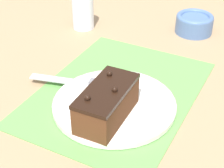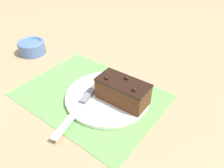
{
  "view_description": "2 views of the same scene",
  "coord_description": "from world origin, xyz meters",
  "px_view_note": "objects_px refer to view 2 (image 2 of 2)",
  "views": [
    {
      "loc": [
        -0.64,
        -0.32,
        0.51
      ],
      "look_at": [
        -0.06,
        -0.02,
        0.07
      ],
      "focal_mm": 60.0,
      "sensor_mm": 36.0,
      "label": 1
    },
    {
      "loc": [
        -0.39,
        0.4,
        0.47
      ],
      "look_at": [
        -0.05,
        -0.05,
        0.04
      ],
      "focal_mm": 35.0,
      "sensor_mm": 36.0,
      "label": 2
    }
  ],
  "objects_px": {
    "chocolate_cake": "(123,91)",
    "small_bowl": "(32,47)",
    "cake_plate": "(108,96)",
    "serving_knife": "(82,104)"
  },
  "relations": [
    {
      "from": "chocolate_cake",
      "to": "small_bowl",
      "type": "relative_size",
      "value": 1.47
    },
    {
      "from": "cake_plate",
      "to": "serving_knife",
      "type": "xyz_separation_m",
      "value": [
        0.03,
        0.08,
        0.01
      ]
    },
    {
      "from": "chocolate_cake",
      "to": "small_bowl",
      "type": "height_order",
      "value": "chocolate_cake"
    },
    {
      "from": "cake_plate",
      "to": "serving_knife",
      "type": "relative_size",
      "value": 1.25
    },
    {
      "from": "small_bowl",
      "to": "serving_knife",
      "type": "bearing_deg",
      "value": 163.18
    },
    {
      "from": "cake_plate",
      "to": "chocolate_cake",
      "type": "distance_m",
      "value": 0.07
    },
    {
      "from": "chocolate_cake",
      "to": "serving_knife",
      "type": "relative_size",
      "value": 0.76
    },
    {
      "from": "cake_plate",
      "to": "small_bowl",
      "type": "relative_size",
      "value": 2.44
    },
    {
      "from": "chocolate_cake",
      "to": "serving_knife",
      "type": "distance_m",
      "value": 0.13
    },
    {
      "from": "serving_knife",
      "to": "small_bowl",
      "type": "distance_m",
      "value": 0.43
    }
  ]
}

